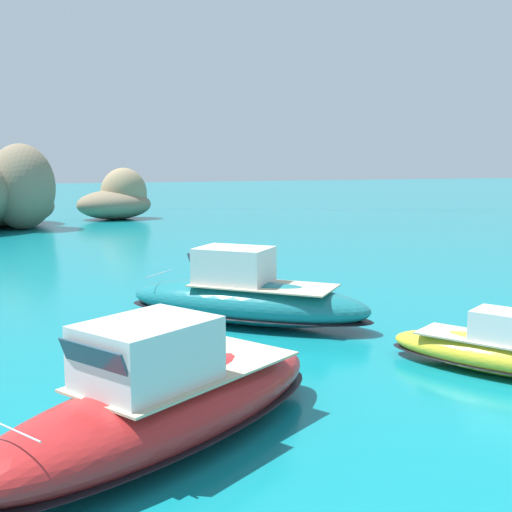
{
  "coord_description": "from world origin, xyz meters",
  "views": [
    {
      "loc": [
        -16.97,
        -15.09,
        6.88
      ],
      "look_at": [
        -4.72,
        13.97,
        2.28
      ],
      "focal_mm": 45.59,
      "sensor_mm": 36.0,
      "label": 1
    }
  ],
  "objects_px": {
    "motorboat_yellow": "(494,351)",
    "motorboat_red": "(163,403)",
    "islet_small": "(119,199)",
    "motorboat_teal": "(244,298)"
  },
  "relations": [
    {
      "from": "motorboat_yellow",
      "to": "motorboat_red",
      "type": "xyz_separation_m",
      "value": [
        -11.46,
        -1.28,
        0.38
      ]
    },
    {
      "from": "motorboat_red",
      "to": "motorboat_teal",
      "type": "height_order",
      "value": "motorboat_teal"
    },
    {
      "from": "motorboat_red",
      "to": "motorboat_teal",
      "type": "relative_size",
      "value": 1.1
    },
    {
      "from": "islet_small",
      "to": "motorboat_red",
      "type": "relative_size",
      "value": 0.8
    },
    {
      "from": "motorboat_yellow",
      "to": "motorboat_teal",
      "type": "height_order",
      "value": "motorboat_teal"
    },
    {
      "from": "islet_small",
      "to": "motorboat_teal",
      "type": "xyz_separation_m",
      "value": [
        -5.14,
        -53.63,
        -1.34
      ]
    },
    {
      "from": "motorboat_teal",
      "to": "motorboat_red",
      "type": "bearing_deg",
      "value": -121.04
    },
    {
      "from": "islet_small",
      "to": "motorboat_yellow",
      "type": "height_order",
      "value": "islet_small"
    },
    {
      "from": "islet_small",
      "to": "motorboat_red",
      "type": "height_order",
      "value": "islet_small"
    },
    {
      "from": "motorboat_yellow",
      "to": "motorboat_red",
      "type": "distance_m",
      "value": 11.54
    }
  ]
}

